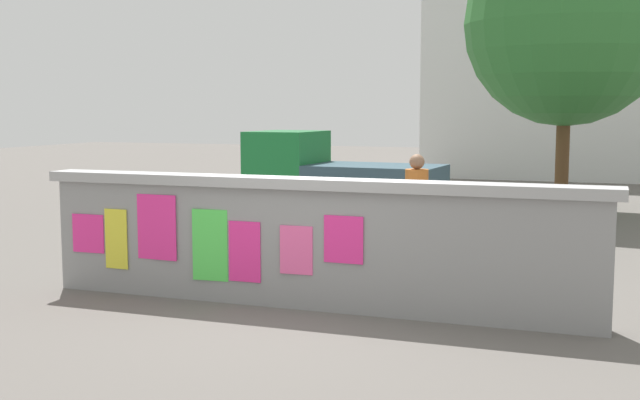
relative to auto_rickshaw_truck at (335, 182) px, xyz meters
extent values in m
plane|color=#605B56|center=(1.62, 2.31, -0.90)|extent=(60.00, 60.00, 0.00)
cube|color=gray|center=(1.62, -5.69, -0.21)|extent=(6.57, 0.30, 1.37)
cube|color=#A4A4A4|center=(1.62, -5.69, 0.53)|extent=(6.77, 0.42, 0.12)
cube|color=#F42D8C|center=(-1.26, -5.85, -0.17)|extent=(0.45, 0.02, 0.48)
cube|color=yellow|center=(-0.85, -5.85, -0.22)|extent=(0.32, 0.02, 0.74)
cube|color=#F42D8C|center=(-0.27, -5.85, -0.04)|extent=(0.54, 0.04, 0.79)
cube|color=#4CD84C|center=(0.44, -5.85, -0.22)|extent=(0.45, 0.03, 0.85)
cube|color=#F42D8C|center=(0.89, -5.85, -0.27)|extent=(0.40, 0.02, 0.71)
cube|color=#F9599E|center=(1.53, -5.85, -0.21)|extent=(0.39, 0.02, 0.55)
cube|color=#F42D8C|center=(2.09, -5.85, -0.06)|extent=(0.46, 0.02, 0.53)
cylinder|color=black|center=(-1.13, -0.59, -0.55)|extent=(0.71, 0.24, 0.70)
cylinder|color=black|center=(-1.05, 0.71, -0.55)|extent=(0.71, 0.24, 0.70)
cylinder|color=black|center=(1.37, -0.73, -0.55)|extent=(0.71, 0.24, 0.70)
cylinder|color=black|center=(1.44, 0.57, -0.55)|extent=(0.71, 0.24, 0.70)
cube|color=#197233|center=(-0.99, 0.06, 0.20)|extent=(1.29, 1.57, 1.50)
cube|color=#334C59|center=(0.81, -0.05, -0.10)|extent=(2.48, 1.64, 0.90)
cylinder|color=black|center=(-0.56, -3.93, -0.60)|extent=(0.61, 0.23, 0.60)
cylinder|color=black|center=(0.71, -4.22, -0.60)|extent=(0.61, 0.25, 0.60)
cube|color=#1933A5|center=(0.08, -4.08, -0.32)|extent=(1.03, 0.46, 0.32)
cube|color=black|center=(0.27, -4.12, -0.14)|extent=(0.60, 0.34, 0.10)
cube|color=#262626|center=(-0.46, -3.95, -0.05)|extent=(0.16, 0.55, 0.03)
cylinder|color=black|center=(3.45, -0.28, -0.57)|extent=(0.65, 0.21, 0.66)
cylinder|color=black|center=(4.47, -0.55, -0.57)|extent=(0.65, 0.21, 0.66)
cube|color=silver|center=(3.96, -0.41, -0.39)|extent=(0.93, 0.28, 0.06)
cylinder|color=silver|center=(4.10, -0.45, -0.17)|extent=(0.04, 0.04, 0.40)
cube|color=black|center=(4.10, -0.45, 0.03)|extent=(0.21, 0.13, 0.05)
cube|color=black|center=(3.50, -0.29, -0.02)|extent=(0.15, 0.44, 0.03)
cylinder|color=black|center=(2.91, -3.43, -0.57)|extent=(0.66, 0.12, 0.66)
cylinder|color=black|center=(3.95, -3.30, -0.57)|extent=(0.66, 0.12, 0.66)
cube|color=gold|center=(3.43, -3.36, -0.39)|extent=(0.95, 0.16, 0.06)
cylinder|color=gold|center=(3.58, -3.34, -0.17)|extent=(0.03, 0.03, 0.40)
cube|color=black|center=(3.58, -3.34, 0.03)|extent=(0.21, 0.11, 0.05)
cube|color=black|center=(2.96, -3.42, -0.02)|extent=(0.10, 0.44, 0.03)
cylinder|color=purple|center=(2.10, -2.72, -0.50)|extent=(0.12, 0.12, 0.80)
cylinder|color=purple|center=(2.28, -2.76, -0.50)|extent=(0.12, 0.12, 0.80)
cylinder|color=#BF6626|center=(2.19, -2.74, 0.20)|extent=(0.41, 0.41, 0.60)
sphere|color=#8C664C|center=(2.19, -2.74, 0.61)|extent=(0.22, 0.22, 0.22)
cylinder|color=brown|center=(3.85, 4.18, 0.37)|extent=(0.29, 0.29, 2.55)
sphere|color=#2C6C2D|center=(3.85, 4.18, 3.19)|extent=(4.40, 4.40, 4.40)
cube|color=silver|center=(5.52, 14.81, 2.21)|extent=(13.20, 6.01, 6.23)
camera|label=1|loc=(4.80, -14.09, 1.38)|focal=44.78mm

